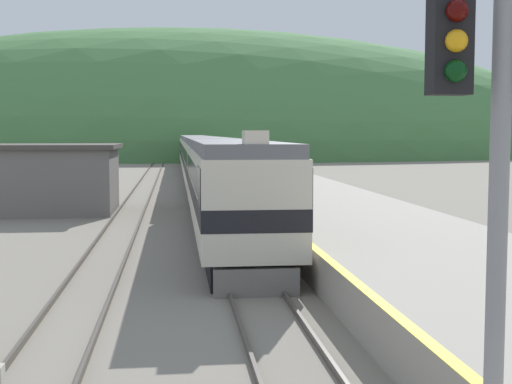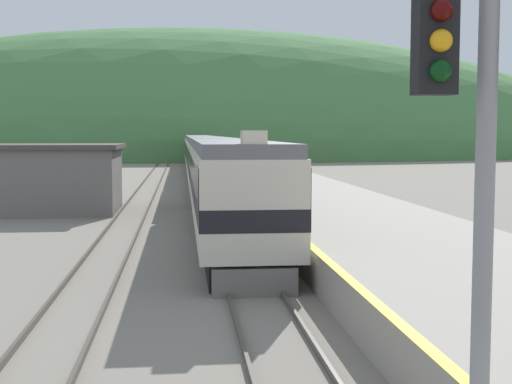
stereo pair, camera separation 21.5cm
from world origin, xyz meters
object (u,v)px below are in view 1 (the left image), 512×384
(express_train_lead_car, at_px, (229,187))
(signal_mast_main, at_px, (501,128))
(carriage_fourth, at_px, (192,150))
(carriage_second, at_px, (206,164))
(carriage_third, at_px, (197,155))

(express_train_lead_car, bearing_deg, signal_mast_main, -86.97)
(signal_mast_main, bearing_deg, carriage_fourth, 90.77)
(carriage_second, distance_m, carriage_fourth, 41.28)
(carriage_second, relative_size, carriage_third, 1.00)
(express_train_lead_car, height_order, carriage_third, express_train_lead_car)
(carriage_third, distance_m, signal_mast_main, 62.99)
(carriage_fourth, distance_m, signal_mast_main, 83.62)
(express_train_lead_car, height_order, signal_mast_main, signal_mast_main)
(carriage_second, relative_size, signal_mast_main, 2.94)
(carriage_third, bearing_deg, carriage_second, -90.00)
(carriage_second, bearing_deg, signal_mast_main, -88.47)
(carriage_fourth, bearing_deg, carriage_second, -90.00)
(express_train_lead_car, xyz_separation_m, carriage_second, (0.00, 21.02, -0.01))
(carriage_second, xyz_separation_m, signal_mast_main, (1.13, -42.31, 2.19))
(carriage_second, bearing_deg, carriage_third, 90.00)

